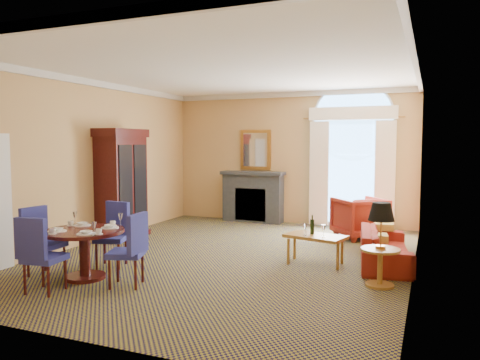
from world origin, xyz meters
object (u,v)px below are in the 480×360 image
at_px(armchair, 359,218).
at_px(side_table, 381,233).
at_px(sofa, 385,247).
at_px(dining_table, 84,242).
at_px(armoire, 121,186).
at_px(coffee_table, 315,237).

relative_size(armchair, side_table, 0.82).
xyz_separation_m(sofa, side_table, (0.05, -1.27, 0.46)).
distance_m(dining_table, sofa, 4.70).
bearing_deg(dining_table, sofa, 32.53).
bearing_deg(side_table, armoire, 165.23).
bearing_deg(armchair, coffee_table, 42.08).
distance_m(armoire, side_table, 5.51).
xyz_separation_m(armoire, dining_table, (1.31, -2.66, -0.55)).
xyz_separation_m(dining_table, side_table, (4.01, 1.26, 0.20)).
distance_m(dining_table, armchair, 5.57).
xyz_separation_m(coffee_table, side_table, (1.10, -0.83, 0.30)).
distance_m(armoire, coffee_table, 4.30).
bearing_deg(armoire, dining_table, -63.71).
xyz_separation_m(armoire, coffee_table, (4.22, -0.57, -0.65)).
distance_m(sofa, coffee_table, 1.15).
bearing_deg(coffee_table, dining_table, -131.02).
bearing_deg(dining_table, coffee_table, 35.71).
height_order(armoire, sofa, armoire).
bearing_deg(armoire, coffee_table, -7.70).
relative_size(armoire, sofa, 1.17).
distance_m(armoire, dining_table, 3.02).
bearing_deg(sofa, side_table, 174.06).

